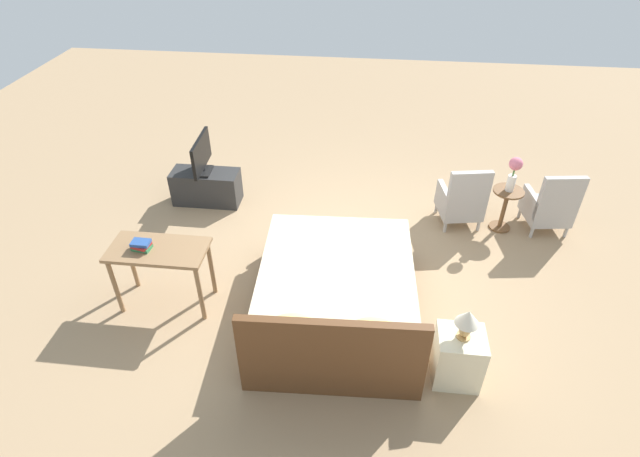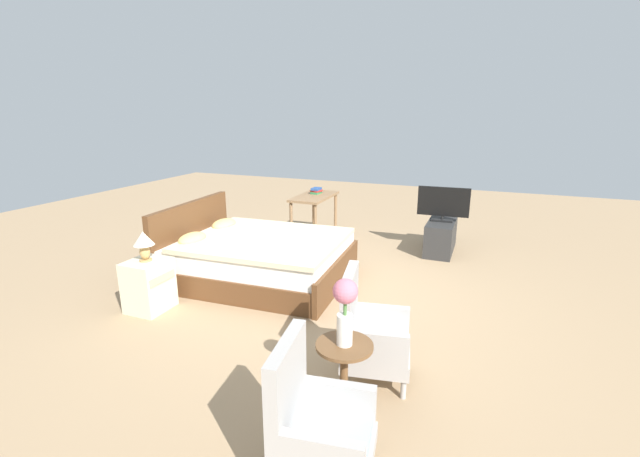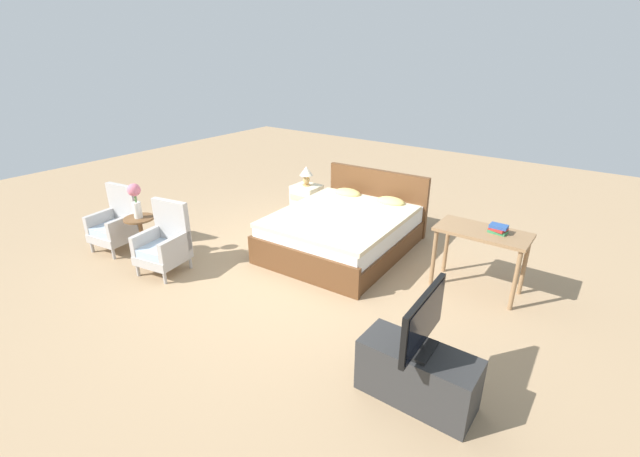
{
  "view_description": "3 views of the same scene",
  "coord_description": "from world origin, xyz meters",
  "px_view_note": "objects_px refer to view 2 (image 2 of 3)",
  "views": [
    {
      "loc": [
        -0.18,
        4.8,
        4.07
      ],
      "look_at": [
        0.34,
        0.25,
        0.67
      ],
      "focal_mm": 28.0,
      "sensor_mm": 36.0,
      "label": 1
    },
    {
      "loc": [
        -4.48,
        -1.76,
        2.15
      ],
      "look_at": [
        0.32,
        0.16,
        0.71
      ],
      "focal_mm": 24.0,
      "sensor_mm": 36.0,
      "label": 2
    },
    {
      "loc": [
        3.14,
        -3.83,
        2.73
      ],
      "look_at": [
        0.19,
        0.2,
        0.6
      ],
      "focal_mm": 24.0,
      "sensor_mm": 36.0,
      "label": 3
    }
  ],
  "objects_px": {
    "flower_vase": "(345,305)",
    "tv_stand": "(441,236)",
    "nightstand": "(149,285)",
    "table_lamp": "(144,242)",
    "book_stack": "(316,191)",
    "bed": "(257,257)",
    "vanity_desk": "(314,202)",
    "tv_flatscreen": "(443,204)",
    "armchair_by_window_left": "(316,430)",
    "armchair_by_window_right": "(370,336)",
    "side_table": "(344,373)"
  },
  "relations": [
    {
      "from": "armchair_by_window_right",
      "to": "book_stack",
      "type": "xyz_separation_m",
      "value": [
        3.58,
        1.94,
        0.45
      ]
    },
    {
      "from": "armchair_by_window_right",
      "to": "table_lamp",
      "type": "bearing_deg",
      "value": 83.21
    },
    {
      "from": "armchair_by_window_right",
      "to": "book_stack",
      "type": "relative_size",
      "value": 4.46
    },
    {
      "from": "table_lamp",
      "to": "book_stack",
      "type": "height_order",
      "value": "table_lamp"
    },
    {
      "from": "bed",
      "to": "nightstand",
      "type": "distance_m",
      "value": 1.39
    },
    {
      "from": "armchair_by_window_left",
      "to": "nightstand",
      "type": "relative_size",
      "value": 1.61
    },
    {
      "from": "flower_vase",
      "to": "tv_stand",
      "type": "height_order",
      "value": "flower_vase"
    },
    {
      "from": "tv_flatscreen",
      "to": "nightstand",
      "type": "bearing_deg",
      "value": 140.09
    },
    {
      "from": "table_lamp",
      "to": "book_stack",
      "type": "xyz_separation_m",
      "value": [
        3.27,
        -0.66,
        0.04
      ]
    },
    {
      "from": "armchair_by_window_left",
      "to": "table_lamp",
      "type": "bearing_deg",
      "value": 60.74
    },
    {
      "from": "armchair_by_window_right",
      "to": "table_lamp",
      "type": "distance_m",
      "value": 2.65
    },
    {
      "from": "bed",
      "to": "tv_flatscreen",
      "type": "distance_m",
      "value": 2.97
    },
    {
      "from": "armchair_by_window_right",
      "to": "table_lamp",
      "type": "height_order",
      "value": "armchair_by_window_right"
    },
    {
      "from": "armchair_by_window_left",
      "to": "tv_flatscreen",
      "type": "bearing_deg",
      "value": -1.9
    },
    {
      "from": "bed",
      "to": "vanity_desk",
      "type": "xyz_separation_m",
      "value": [
        1.9,
        -0.01,
        0.36
      ]
    },
    {
      "from": "flower_vase",
      "to": "tv_flatscreen",
      "type": "distance_m",
      "value": 4.17
    },
    {
      "from": "armchair_by_window_right",
      "to": "vanity_desk",
      "type": "relative_size",
      "value": 0.88
    },
    {
      "from": "nightstand",
      "to": "book_stack",
      "type": "bearing_deg",
      "value": -11.32
    },
    {
      "from": "armchair_by_window_left",
      "to": "flower_vase",
      "type": "bearing_deg",
      "value": 2.8
    },
    {
      "from": "vanity_desk",
      "to": "armchair_by_window_right",
      "type": "bearing_deg",
      "value": -150.85
    },
    {
      "from": "nightstand",
      "to": "table_lamp",
      "type": "distance_m",
      "value": 0.5
    },
    {
      "from": "armchair_by_window_right",
      "to": "nightstand",
      "type": "xyz_separation_m",
      "value": [
        0.31,
        2.59,
        -0.09
      ]
    },
    {
      "from": "flower_vase",
      "to": "tv_flatscreen",
      "type": "bearing_deg",
      "value": -2.55
    },
    {
      "from": "armchair_by_window_right",
      "to": "book_stack",
      "type": "bearing_deg",
      "value": 28.43
    },
    {
      "from": "vanity_desk",
      "to": "flower_vase",
      "type": "bearing_deg",
      "value": -154.74
    },
    {
      "from": "armchair_by_window_left",
      "to": "book_stack",
      "type": "height_order",
      "value": "armchair_by_window_left"
    },
    {
      "from": "side_table",
      "to": "vanity_desk",
      "type": "xyz_separation_m",
      "value": [
        3.99,
        1.88,
        0.28
      ]
    },
    {
      "from": "nightstand",
      "to": "tv_flatscreen",
      "type": "relative_size",
      "value": 0.74
    },
    {
      "from": "armchair_by_window_left",
      "to": "tv_stand",
      "type": "height_order",
      "value": "armchair_by_window_left"
    },
    {
      "from": "bed",
      "to": "armchair_by_window_right",
      "type": "xyz_separation_m",
      "value": [
        -1.53,
        -1.93,
        0.08
      ]
    },
    {
      "from": "book_stack",
      "to": "flower_vase",
      "type": "bearing_deg",
      "value": -155.25
    },
    {
      "from": "book_stack",
      "to": "vanity_desk",
      "type": "bearing_deg",
      "value": -169.86
    },
    {
      "from": "table_lamp",
      "to": "book_stack",
      "type": "bearing_deg",
      "value": -11.33
    },
    {
      "from": "bed",
      "to": "side_table",
      "type": "distance_m",
      "value": 2.82
    },
    {
      "from": "vanity_desk",
      "to": "book_stack",
      "type": "height_order",
      "value": "book_stack"
    },
    {
      "from": "bed",
      "to": "vanity_desk",
      "type": "distance_m",
      "value": 1.93
    },
    {
      "from": "nightstand",
      "to": "bed",
      "type": "bearing_deg",
      "value": -28.77
    },
    {
      "from": "nightstand",
      "to": "table_lamp",
      "type": "height_order",
      "value": "table_lamp"
    },
    {
      "from": "armchair_by_window_left",
      "to": "vanity_desk",
      "type": "xyz_separation_m",
      "value": [
        4.57,
        1.91,
        0.28
      ]
    },
    {
      "from": "bed",
      "to": "nightstand",
      "type": "height_order",
      "value": "bed"
    },
    {
      "from": "table_lamp",
      "to": "vanity_desk",
      "type": "bearing_deg",
      "value": -12.36
    },
    {
      "from": "armchair_by_window_right",
      "to": "vanity_desk",
      "type": "bearing_deg",
      "value": 29.15
    },
    {
      "from": "armchair_by_window_right",
      "to": "table_lamp",
      "type": "relative_size",
      "value": 2.79
    },
    {
      "from": "side_table",
      "to": "vanity_desk",
      "type": "relative_size",
      "value": 0.58
    },
    {
      "from": "bed",
      "to": "book_stack",
      "type": "relative_size",
      "value": 10.8
    },
    {
      "from": "book_stack",
      "to": "nightstand",
      "type": "bearing_deg",
      "value": 168.68
    },
    {
      "from": "side_table",
      "to": "book_stack",
      "type": "bearing_deg",
      "value": 24.75
    },
    {
      "from": "vanity_desk",
      "to": "side_table",
      "type": "bearing_deg",
      "value": -154.74
    },
    {
      "from": "bed",
      "to": "armchair_by_window_right",
      "type": "height_order",
      "value": "bed"
    },
    {
      "from": "armchair_by_window_right",
      "to": "tv_stand",
      "type": "distance_m",
      "value": 3.6
    }
  ]
}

